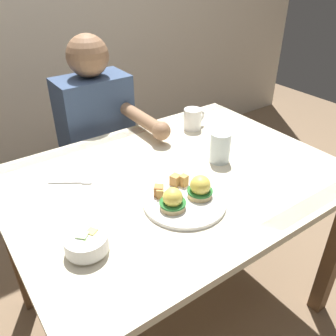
{
  "coord_description": "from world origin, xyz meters",
  "views": [
    {
      "loc": [
        -0.65,
        -0.87,
        1.44
      ],
      "look_at": [
        -0.03,
        0.0,
        0.78
      ],
      "focal_mm": 37.65,
      "sensor_mm": 36.0,
      "label": 1
    }
  ],
  "objects_px": {
    "fruit_bowl": "(87,243)",
    "diner_person": "(100,138)",
    "dining_table": "(175,198)",
    "coffee_mug": "(193,118)",
    "fork": "(73,182)",
    "water_glass_near": "(220,149)",
    "eggs_benedict_plate": "(185,197)"
  },
  "relations": [
    {
      "from": "diner_person",
      "to": "eggs_benedict_plate",
      "type": "bearing_deg",
      "value": -94.31
    },
    {
      "from": "diner_person",
      "to": "dining_table",
      "type": "bearing_deg",
      "value": -88.17
    },
    {
      "from": "dining_table",
      "to": "water_glass_near",
      "type": "relative_size",
      "value": 10.0
    },
    {
      "from": "fork",
      "to": "diner_person",
      "type": "height_order",
      "value": "diner_person"
    },
    {
      "from": "eggs_benedict_plate",
      "to": "coffee_mug",
      "type": "distance_m",
      "value": 0.57
    },
    {
      "from": "coffee_mug",
      "to": "water_glass_near",
      "type": "xyz_separation_m",
      "value": [
        -0.1,
        -0.29,
        0.0
      ]
    },
    {
      "from": "fruit_bowl",
      "to": "diner_person",
      "type": "xyz_separation_m",
      "value": [
        0.41,
        0.78,
        -0.12
      ]
    },
    {
      "from": "eggs_benedict_plate",
      "to": "water_glass_near",
      "type": "distance_m",
      "value": 0.31
    },
    {
      "from": "fruit_bowl",
      "to": "water_glass_near",
      "type": "bearing_deg",
      "value": 14.02
    },
    {
      "from": "eggs_benedict_plate",
      "to": "fork",
      "type": "height_order",
      "value": "eggs_benedict_plate"
    },
    {
      "from": "dining_table",
      "to": "water_glass_near",
      "type": "height_order",
      "value": "water_glass_near"
    },
    {
      "from": "eggs_benedict_plate",
      "to": "water_glass_near",
      "type": "bearing_deg",
      "value": 26.87
    },
    {
      "from": "dining_table",
      "to": "coffee_mug",
      "type": "xyz_separation_m",
      "value": [
        0.3,
        0.27,
        0.16
      ]
    },
    {
      "from": "coffee_mug",
      "to": "fork",
      "type": "relative_size",
      "value": 0.81
    },
    {
      "from": "dining_table",
      "to": "fork",
      "type": "relative_size",
      "value": 8.71
    },
    {
      "from": "fork",
      "to": "diner_person",
      "type": "relative_size",
      "value": 0.12
    },
    {
      "from": "fruit_bowl",
      "to": "water_glass_near",
      "type": "height_order",
      "value": "water_glass_near"
    },
    {
      "from": "coffee_mug",
      "to": "fork",
      "type": "xyz_separation_m",
      "value": [
        -0.63,
        -0.11,
        -0.05
      ]
    },
    {
      "from": "water_glass_near",
      "to": "diner_person",
      "type": "bearing_deg",
      "value": 109.52
    },
    {
      "from": "fork",
      "to": "diner_person",
      "type": "bearing_deg",
      "value": 54.78
    },
    {
      "from": "eggs_benedict_plate",
      "to": "fork",
      "type": "bearing_deg",
      "value": 127.41
    },
    {
      "from": "dining_table",
      "to": "coffee_mug",
      "type": "relative_size",
      "value": 10.76
    },
    {
      "from": "fruit_bowl",
      "to": "diner_person",
      "type": "distance_m",
      "value": 0.88
    },
    {
      "from": "eggs_benedict_plate",
      "to": "fruit_bowl",
      "type": "xyz_separation_m",
      "value": [
        -0.35,
        -0.02,
        0.0
      ]
    },
    {
      "from": "eggs_benedict_plate",
      "to": "water_glass_near",
      "type": "xyz_separation_m",
      "value": [
        0.28,
        0.14,
        0.03
      ]
    },
    {
      "from": "diner_person",
      "to": "fruit_bowl",
      "type": "bearing_deg",
      "value": -117.6
    },
    {
      "from": "eggs_benedict_plate",
      "to": "fruit_bowl",
      "type": "bearing_deg",
      "value": -177.4
    },
    {
      "from": "water_glass_near",
      "to": "diner_person",
      "type": "distance_m",
      "value": 0.67
    },
    {
      "from": "dining_table",
      "to": "eggs_benedict_plate",
      "type": "relative_size",
      "value": 4.44
    },
    {
      "from": "eggs_benedict_plate",
      "to": "fork",
      "type": "relative_size",
      "value": 1.96
    },
    {
      "from": "eggs_benedict_plate",
      "to": "diner_person",
      "type": "distance_m",
      "value": 0.77
    },
    {
      "from": "dining_table",
      "to": "eggs_benedict_plate",
      "type": "distance_m",
      "value": 0.22
    }
  ]
}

